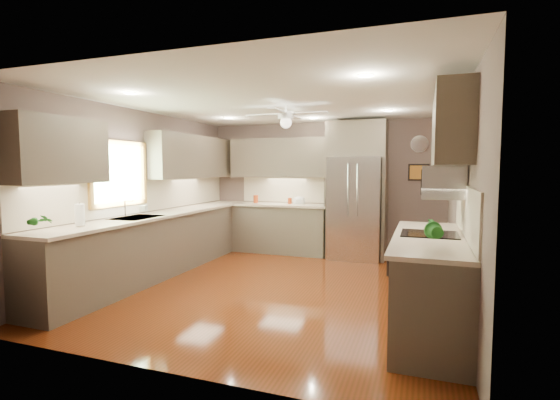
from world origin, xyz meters
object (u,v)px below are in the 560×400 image
Objects in this scene: canister_a at (256,199)px; soap_bottle at (145,208)px; potted_plant_left at (40,221)px; paper_towel at (80,215)px; microwave at (443,182)px; canister_d at (290,201)px; potted_plant_right at (433,230)px; refrigerator at (356,193)px; stool at (402,261)px; bowl at (299,203)px.

canister_a is 0.82× the size of soap_bottle.
paper_towel is at bearing 91.87° from potted_plant_left.
canister_a is 0.55× the size of potted_plant_left.
microwave is at bearing 12.96° from paper_towel.
canister_d is 0.34× the size of potted_plant_right.
canister_d is 1.28m from refrigerator.
refrigerator is 3.03m from microwave.
refrigerator is at bearing 116.09° from microwave.
stool is at bearing 98.06° from potted_plant_right.
potted_plant_left is 0.62× the size of stool.
paper_towel is (-0.69, -3.65, 0.06)m from canister_a.
canister_a is at bearing -177.46° from bowl.
potted_plant_left is 1.02× the size of paper_towel.
refrigerator is (-1.23, 3.67, 0.08)m from potted_plant_right.
paper_towel is at bearing -113.01° from bowl.
paper_towel is at bearing -100.73° from canister_a.
soap_bottle reaches higher than canister_d.
soap_bottle reaches higher than canister_a.
canister_a is 0.56× the size of paper_towel.
potted_plant_left reaches higher than canister_d.
microwave is at bearing 20.17° from potted_plant_left.
microwave reaches higher than canister_a.
stool is at bearing -29.80° from bowl.
stool is (2.13, -1.10, -0.76)m from canister_d.
potted_plant_left is at bearing -88.13° from paper_towel.
soap_bottle is 4.23m from potted_plant_right.
potted_plant_right reaches higher than potted_plant_left.
potted_plant_right is 0.14× the size of refrigerator.
refrigerator reaches higher than canister_a.
bowl is 4.01m from paper_towel.
microwave reaches higher than potted_plant_left.
potted_plant_left reaches higher than soap_bottle.
canister_a is 3.71m from paper_towel.
canister_d is 4.48m from potted_plant_right.
potted_plant_right is at bearing -0.63° from paper_towel.
canister_a is 4.24m from potted_plant_left.
refrigerator is 4.49m from paper_towel.
bowl is 0.86× the size of paper_towel.
potted_plant_right is at bearing -58.16° from bowl.
microwave is at bearing -48.94° from bowl.
canister_d reaches higher than bowl.
microwave is (2.41, -2.77, 0.51)m from bowl.
potted_plant_right is 2.78m from stool.
bowl is at bearing 150.20° from stool.
canister_d is at bearing 69.33° from paper_towel.
potted_plant_right reaches higher than bowl.
canister_a reaches higher than canister_d.
potted_plant_right is 0.76× the size of stool.
refrigerator is (2.78, 2.30, 0.16)m from soap_bottle.
microwave is (3.96, 1.46, 0.40)m from potted_plant_left.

